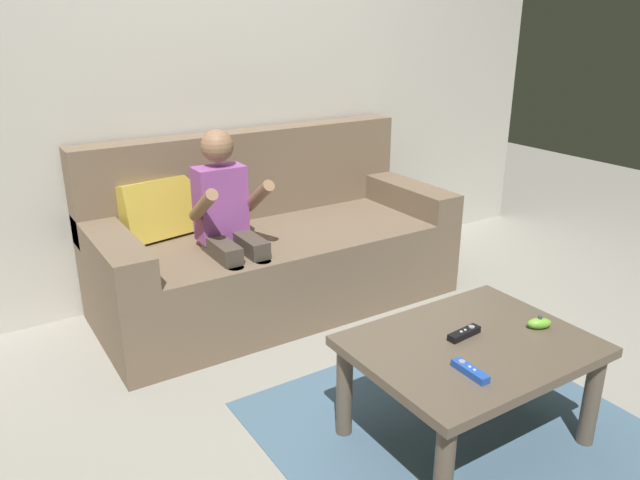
# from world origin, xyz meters

# --- Properties ---
(ground_plane) EXTENTS (9.30, 9.30, 0.00)m
(ground_plane) POSITION_xyz_m (0.00, 0.00, 0.00)
(ground_plane) COLOR #9E998E
(wall_back) EXTENTS (4.65, 0.05, 2.50)m
(wall_back) POSITION_xyz_m (0.00, 1.43, 1.25)
(wall_back) COLOR beige
(wall_back) RESTS_ON ground
(couch) EXTENTS (1.86, 0.80, 0.89)m
(couch) POSITION_xyz_m (0.12, 1.04, 0.30)
(couch) COLOR #75604C
(couch) RESTS_ON ground
(person_seated_on_couch) EXTENTS (0.33, 0.41, 0.98)m
(person_seated_on_couch) POSITION_xyz_m (-0.19, 0.86, 0.56)
(person_seated_on_couch) COLOR #4C4238
(person_seated_on_couch) RESTS_ON ground
(coffee_table) EXTENTS (0.81, 0.62, 0.40)m
(coffee_table) POSITION_xyz_m (0.16, -0.37, 0.34)
(coffee_table) COLOR brown
(coffee_table) RESTS_ON ground
(area_rug) EXTENTS (1.31, 1.32, 0.01)m
(area_rug) POSITION_xyz_m (0.16, -0.37, 0.00)
(area_rug) COLOR slate
(area_rug) RESTS_ON ground
(game_remote_black_near_edge) EXTENTS (0.14, 0.05, 0.03)m
(game_remote_black_near_edge) POSITION_xyz_m (0.17, -0.32, 0.41)
(game_remote_black_near_edge) COLOR black
(game_remote_black_near_edge) RESTS_ON coffee_table
(nunchuk_lime) EXTENTS (0.10, 0.08, 0.05)m
(nunchuk_lime) POSITION_xyz_m (0.44, -0.43, 0.42)
(nunchuk_lime) COLOR #72C638
(nunchuk_lime) RESTS_ON coffee_table
(game_remote_blue_far_corner) EXTENTS (0.04, 0.14, 0.03)m
(game_remote_blue_far_corner) POSITION_xyz_m (0.01, -0.51, 0.41)
(game_remote_blue_far_corner) COLOR blue
(game_remote_blue_far_corner) RESTS_ON coffee_table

